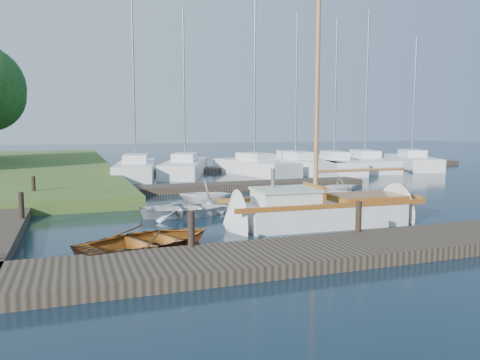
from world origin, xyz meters
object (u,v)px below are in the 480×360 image
object	(u,v)px
dinghy	(149,237)
marina_boat_4	(334,163)
mooring_post_2	(359,216)
mooring_post_5	(34,186)
mooring_post_4	(21,205)
mooring_post_1	(191,229)
tender_d	(341,184)
sailboat	(326,213)
marina_boat_0	(136,168)
marina_boat_3	(295,163)
tender_a	(186,207)
marina_boat_2	(255,165)
marina_boat_6	(412,161)
marina_boat_1	(185,166)
tender_b	(208,191)
tender_c	(311,193)
marina_boat_5	(365,161)

from	to	relation	value
dinghy	marina_boat_4	size ratio (longest dim) A/B	0.33
mooring_post_2	mooring_post_5	xyz separation A→B (m)	(-8.50, 10.00, 0.00)
mooring_post_4	mooring_post_1	bearing A→B (deg)	-51.34
mooring_post_4	tender_d	size ratio (longest dim) A/B	0.43
sailboat	marina_boat_0	size ratio (longest dim) A/B	0.89
marina_boat_3	dinghy	bearing A→B (deg)	142.57
tender_a	marina_boat_3	xyz separation A→B (m)	(11.22, 14.01, 0.24)
mooring_post_5	sailboat	world-z (taller)	sailboat
mooring_post_2	tender_a	bearing A→B (deg)	122.61
marina_boat_2	marina_boat_3	world-z (taller)	marina_boat_2
mooring_post_4	marina_boat_4	bearing A→B (deg)	35.27
mooring_post_2	tender_d	bearing A→B (deg)	60.77
marina_boat_6	marina_boat_0	bearing A→B (deg)	111.61
dinghy	tender_a	xyz separation A→B (m)	(1.93, 4.32, -0.04)
marina_boat_0	marina_boat_1	xyz separation A→B (m)	(3.22, 0.40, -0.01)
marina_boat_6	mooring_post_2	bearing A→B (deg)	160.36
tender_b	marina_boat_1	world-z (taller)	marina_boat_1
tender_d	marina_boat_4	bearing A→B (deg)	-26.01
mooring_post_2	tender_d	xyz separation A→B (m)	(4.53, 8.09, -0.21)
mooring_post_2	tender_c	xyz separation A→B (m)	(2.05, 6.34, -0.31)
mooring_post_5	tender_d	bearing A→B (deg)	-8.32
tender_a	marina_boat_1	xyz separation A→B (m)	(3.32, 14.26, 0.25)
tender_c	marina_boat_3	distance (m)	14.20
mooring_post_1	marina_boat_1	size ratio (longest dim) A/B	0.08
tender_b	sailboat	bearing A→B (deg)	-131.83
mooring_post_5	tender_d	xyz separation A→B (m)	(13.03, -1.91, -0.21)
marina_boat_5	mooring_post_1	bearing A→B (deg)	154.74
marina_boat_3	marina_boat_5	world-z (taller)	marina_boat_5
tender_d	sailboat	bearing A→B (deg)	147.88
dinghy	marina_boat_1	bearing A→B (deg)	-36.47
dinghy	tender_b	xyz separation A→B (m)	(3.20, 5.98, 0.22)
marina_boat_2	marina_boat_6	bearing A→B (deg)	-102.81
marina_boat_1	marina_boat_5	size ratio (longest dim) A/B	0.92
sailboat	marina_boat_2	distance (m)	16.28
tender_a	tender_b	distance (m)	2.11
mooring_post_5	marina_boat_3	bearing A→B (deg)	29.67
tender_c	tender_d	size ratio (longest dim) A/B	2.03
tender_c	marina_boat_3	world-z (taller)	marina_boat_3
mooring_post_1	tender_a	world-z (taller)	mooring_post_1
marina_boat_3	marina_boat_4	size ratio (longest dim) A/B	1.04
tender_c	marina_boat_6	world-z (taller)	marina_boat_6
tender_d	mooring_post_2	bearing A→B (deg)	154.48
tender_c	marina_boat_5	size ratio (longest dim) A/B	0.33
sailboat	tender_c	world-z (taller)	sailboat
dinghy	marina_boat_0	size ratio (longest dim) A/B	0.32
marina_boat_4	tender_c	bearing A→B (deg)	161.91
tender_a	mooring_post_2	bearing A→B (deg)	-141.57
dinghy	tender_c	world-z (taller)	tender_c
mooring_post_1	tender_a	xyz separation A→B (m)	(1.12, 5.29, -0.38)
marina_boat_5	marina_boat_6	world-z (taller)	marina_boat_5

